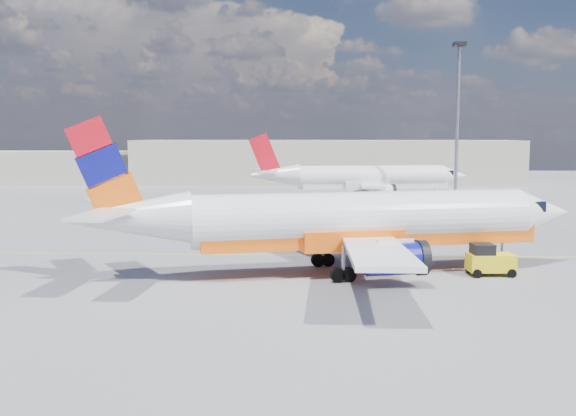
{
  "coord_description": "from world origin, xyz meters",
  "views": [
    {
      "loc": [
        2.91,
        -44.27,
        8.93
      ],
      "look_at": [
        0.97,
        3.42,
        3.5
      ],
      "focal_mm": 40.0,
      "sensor_mm": 36.0,
      "label": 1
    }
  ],
  "objects_px": {
    "traffic_cone": "(316,254)",
    "gse_tug": "(489,260)",
    "second_jet": "(364,178)",
    "main_jet": "(347,222)"
  },
  "relations": [
    {
      "from": "main_jet",
      "to": "traffic_cone",
      "type": "bearing_deg",
      "value": 96.27
    },
    {
      "from": "main_jet",
      "to": "traffic_cone",
      "type": "height_order",
      "value": "main_jet"
    },
    {
      "from": "second_jet",
      "to": "traffic_cone",
      "type": "distance_m",
      "value": 42.24
    },
    {
      "from": "main_jet",
      "to": "gse_tug",
      "type": "xyz_separation_m",
      "value": [
        9.09,
        -0.22,
        -2.42
      ]
    },
    {
      "from": "second_jet",
      "to": "gse_tug",
      "type": "height_order",
      "value": "second_jet"
    },
    {
      "from": "main_jet",
      "to": "gse_tug",
      "type": "bearing_deg",
      "value": -15.6
    },
    {
      "from": "gse_tug",
      "to": "main_jet",
      "type": "bearing_deg",
      "value": 174.32
    },
    {
      "from": "main_jet",
      "to": "gse_tug",
      "type": "relative_size",
      "value": 11.28
    },
    {
      "from": "traffic_cone",
      "to": "gse_tug",
      "type": "bearing_deg",
      "value": -26.15
    },
    {
      "from": "main_jet",
      "to": "second_jet",
      "type": "bearing_deg",
      "value": 70.03
    }
  ]
}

